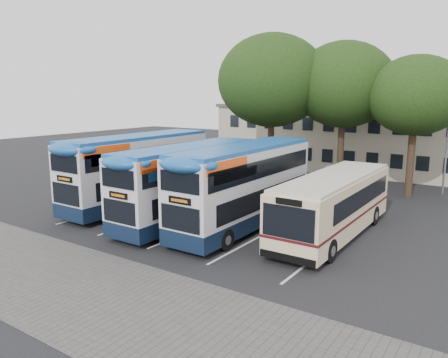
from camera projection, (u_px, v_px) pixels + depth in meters
name	position (u px, v px, depth m)	size (l,w,h in m)	color
ground	(219.00, 262.00, 18.88)	(120.00, 120.00, 0.00)	black
paving_strip	(96.00, 294.00, 15.92)	(40.00, 6.00, 0.01)	#595654
bay_lines	(215.00, 221.00, 25.01)	(14.12, 11.00, 0.01)	silver
depot_building	(385.00, 139.00, 40.21)	(32.40, 8.40, 6.20)	#B4A491
tree_left	(272.00, 81.00, 34.09)	(8.52, 8.52, 11.84)	black
tree_mid	(344.00, 85.00, 32.95)	(7.64, 7.64, 11.13)	black
tree_right	(416.00, 96.00, 29.76)	(6.46, 6.46, 9.84)	black
bus_dd_left	(139.00, 167.00, 28.06)	(2.69, 11.08, 4.62)	#0E1C34
bus_dd_mid	(189.00, 180.00, 24.62)	(2.54, 10.49, 4.37)	#0E1C34
bus_dd_right	(245.00, 183.00, 23.44)	(2.62, 10.81, 4.50)	#0E1C34
bus_single	(335.00, 201.00, 22.23)	(2.70, 10.62, 3.17)	beige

